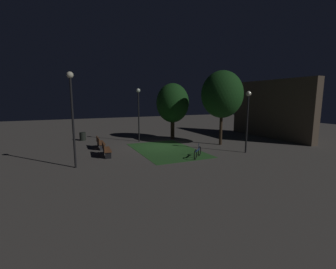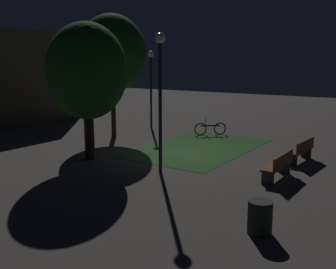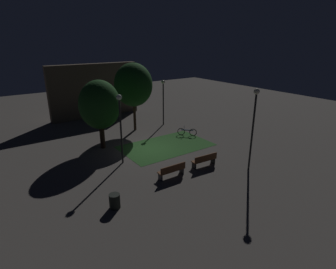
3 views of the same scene
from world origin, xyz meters
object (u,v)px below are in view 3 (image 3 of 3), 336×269
object	(u,v)px
lamp_post_near_wall	(163,95)
bicycle	(187,132)
lamp_post_path_center	(254,117)
bench_by_lamp	(172,170)
bench_front_left	(205,160)
tree_tall_center	(133,85)
lamp_post_plaza_west	(120,118)
tree_right_canopy	(100,105)
trash_bin	(115,201)

from	to	relation	value
lamp_post_near_wall	bicycle	bearing A→B (deg)	-92.44
lamp_post_path_center	bicycle	distance (m)	8.21
bench_by_lamp	bench_front_left	world-z (taller)	same
bench_by_lamp	tree_tall_center	xyz separation A→B (m)	(2.64, 9.54, 3.72)
lamp_post_plaza_west	bicycle	xyz separation A→B (m)	(7.14, 1.82, -2.87)
lamp_post_plaza_west	lamp_post_path_center	bearing A→B (deg)	-42.35
tree_right_canopy	tree_tall_center	bearing A→B (deg)	30.74
tree_tall_center	bicycle	distance (m)	6.34
lamp_post_near_wall	trash_bin	world-z (taller)	lamp_post_near_wall
lamp_post_plaza_west	tree_tall_center	bearing A→B (deg)	54.62
lamp_post_plaza_west	trash_bin	world-z (taller)	lamp_post_plaza_west
lamp_post_near_wall	lamp_post_path_center	bearing A→B (deg)	-95.30
lamp_post_path_center	bicycle	bearing A→B (deg)	83.20
trash_bin	bicycle	size ratio (longest dim) A/B	0.60
bench_by_lamp	trash_bin	size ratio (longest dim) A/B	2.37
tree_right_canopy	bicycle	xyz separation A→B (m)	(7.18, -1.55, -3.09)
bench_by_lamp	tree_right_canopy	world-z (taller)	tree_right_canopy
bench_front_left	trash_bin	distance (m)	6.99
lamp_post_plaza_west	lamp_post_near_wall	xyz separation A→B (m)	(7.31, 5.77, -0.21)
bench_front_left	lamp_post_path_center	bearing A→B (deg)	-44.90
tree_right_canopy	bench_front_left	bearing A→B (deg)	-58.86
tree_right_canopy	lamp_post_near_wall	distance (m)	7.74
trash_bin	bicycle	xyz separation A→B (m)	(9.86, 6.45, -0.04)
bicycle	lamp_post_plaza_west	bearing A→B (deg)	-165.71
bench_by_lamp	trash_bin	bearing A→B (deg)	-167.27
trash_bin	bicycle	world-z (taller)	bicycle
bench_front_left	bicycle	size ratio (longest dim) A/B	1.44
bench_front_left	lamp_post_plaza_west	world-z (taller)	lamp_post_plaza_west
bench_front_left	tree_right_canopy	size ratio (longest dim) A/B	0.35
lamp_post_path_center	lamp_post_near_wall	bearing A→B (deg)	84.70
tree_right_canopy	lamp_post_path_center	world-z (taller)	lamp_post_path_center
tree_right_canopy	lamp_post_plaza_west	distance (m)	3.38
bench_by_lamp	bicycle	bearing A→B (deg)	44.38
tree_right_canopy	lamp_post_path_center	size ratio (longest dim) A/B	1.00
bench_by_lamp	bicycle	world-z (taller)	bicycle
lamp_post_plaza_west	lamp_post_path_center	distance (m)	8.46
bench_by_lamp	bench_front_left	xyz separation A→B (m)	(2.68, 0.00, 0.00)
tree_tall_center	lamp_post_path_center	world-z (taller)	tree_tall_center
bench_by_lamp	tree_right_canopy	bearing A→B (deg)	102.61
bench_by_lamp	lamp_post_plaza_west	size ratio (longest dim) A/B	0.38
tree_right_canopy	bicycle	bearing A→B (deg)	-12.20
lamp_post_path_center	trash_bin	world-z (taller)	lamp_post_path_center
lamp_post_plaza_west	bench_by_lamp	bearing A→B (deg)	-67.29
bench_by_lamp	tree_tall_center	distance (m)	10.58
bench_by_lamp	lamp_post_near_wall	distance (m)	11.35
tree_tall_center	lamp_post_near_wall	distance (m)	3.36
lamp_post_path_center	bicycle	size ratio (longest dim) A/B	4.18
lamp_post_near_wall	lamp_post_plaza_west	bearing A→B (deg)	-141.69
tree_right_canopy	lamp_post_near_wall	xyz separation A→B (m)	(7.35, 2.40, -0.43)
lamp_post_near_wall	trash_bin	bearing A→B (deg)	-133.94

